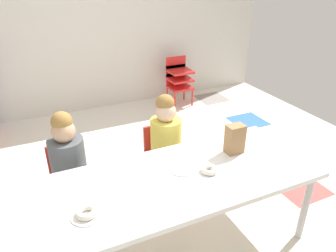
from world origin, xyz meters
name	(u,v)px	position (x,y,z in m)	size (l,w,h in m)	color
ground_plane	(147,199)	(0.01, 0.00, -0.01)	(5.45, 4.50, 0.02)	silver
back_wall	(78,12)	(0.00, 2.25, 1.31)	(5.45, 0.10, 2.61)	beige
craft_table	(170,185)	(-0.04, -0.57, 0.55)	(2.01, 0.77, 0.59)	white
seated_child_near_camera	(68,158)	(-0.59, 0.04, 0.55)	(0.32, 0.31, 0.92)	red
seated_child_middle_seat	(166,136)	(0.22, 0.04, 0.55)	(0.32, 0.32, 0.92)	red
kid_chair_red_stack	(179,77)	(1.25, 1.85, 0.40)	(0.32, 0.30, 0.68)	red
paper_bag_brown	(235,139)	(0.54, -0.46, 0.70)	(0.13, 0.09, 0.22)	#9E754C
paper_plate_near_edge	(87,215)	(-0.59, -0.69, 0.60)	(0.18, 0.18, 0.01)	white
paper_plate_center_table	(182,169)	(0.09, -0.50, 0.60)	(0.18, 0.18, 0.01)	white
donut_powdered_on_plate	(87,212)	(-0.59, -0.69, 0.62)	(0.12, 0.12, 0.04)	white
donut_powdered_loose	(209,170)	(0.24, -0.61, 0.61)	(0.12, 0.12, 0.04)	white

